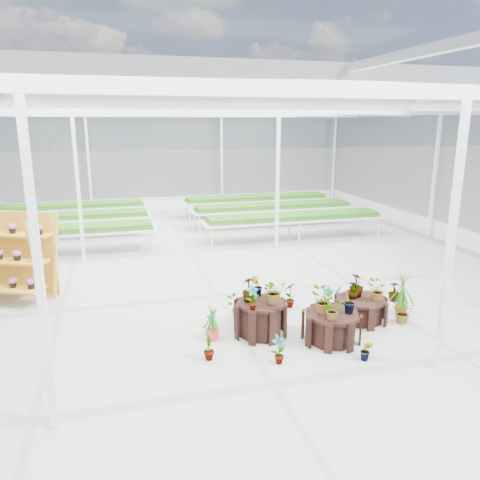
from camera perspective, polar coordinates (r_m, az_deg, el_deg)
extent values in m
plane|color=gray|center=(10.92, -3.43, -7.31)|extent=(24.00, 24.00, 0.00)
cylinder|color=black|center=(9.10, 2.49, -9.53)|extent=(1.14, 1.14, 0.67)
cylinder|color=black|center=(9.04, 11.06, -10.37)|extent=(1.29, 1.29, 0.56)
cylinder|color=black|center=(10.06, 14.45, -8.19)|extent=(1.17, 1.17, 0.48)
imported|color=#235E14|center=(8.90, 1.15, -5.99)|extent=(0.34, 0.34, 0.50)
imported|color=#235E14|center=(8.83, 4.16, -6.20)|extent=(0.49, 0.43, 0.50)
imported|color=#235E14|center=(9.21, 2.05, -5.63)|extent=(0.27, 0.24, 0.40)
imported|color=#235E14|center=(8.53, 1.53, -7.06)|extent=(0.26, 0.19, 0.46)
imported|color=#235E14|center=(8.79, 9.97, -7.32)|extent=(0.58, 0.56, 0.49)
imported|color=#235E14|center=(8.87, 13.12, -7.35)|extent=(0.33, 0.32, 0.47)
imported|color=#235E14|center=(9.01, 10.65, -6.95)|extent=(0.28, 0.27, 0.45)
imported|color=#235E14|center=(8.60, 11.22, -8.33)|extent=(0.40, 0.37, 0.37)
imported|color=#235E14|center=(9.87, 13.65, -5.93)|extent=(0.29, 0.29, 0.37)
imported|color=#235E14|center=(9.87, 16.30, -5.93)|extent=(0.51, 0.49, 0.43)
imported|color=#235E14|center=(9.99, 14.03, -5.31)|extent=(0.37, 0.37, 0.51)
imported|color=#235E14|center=(8.22, -3.77, -12.59)|extent=(0.26, 0.34, 0.59)
imported|color=#235E14|center=(9.05, -3.41, -10.10)|extent=(0.21, 0.30, 0.56)
imported|color=#235E14|center=(8.14, 4.78, -13.19)|extent=(0.32, 0.28, 0.52)
imported|color=#235E14|center=(8.52, 15.14, -12.89)|extent=(0.27, 0.26, 0.38)
imported|color=#235E14|center=(10.20, 19.29, -8.30)|extent=(0.55, 0.55, 0.47)
imported|color=#235E14|center=(11.34, 18.30, -5.94)|extent=(0.36, 0.36, 0.47)
imported|color=#235E14|center=(10.74, 11.90, -6.65)|extent=(0.25, 0.29, 0.47)
imported|color=#235E14|center=(10.45, 6.16, -6.58)|extent=(0.39, 0.34, 0.61)
imported|color=#235E14|center=(9.73, -0.15, -8.32)|extent=(0.60, 0.57, 0.54)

